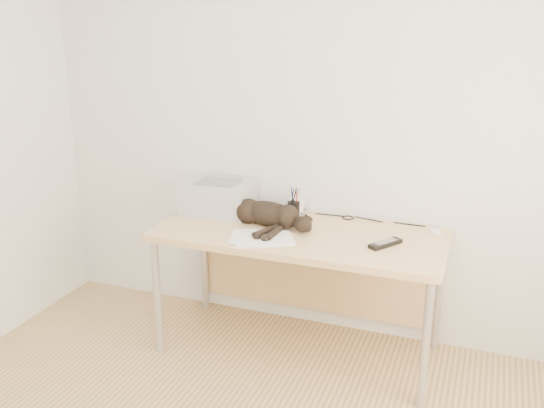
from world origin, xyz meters
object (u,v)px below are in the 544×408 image
at_px(mouse, 435,229).
at_px(cat, 266,215).
at_px(desk, 304,249).
at_px(pen_cup, 293,210).
at_px(printer, 219,197).
at_px(mug, 297,207).

bearing_deg(mouse, cat, 172.26).
relative_size(desk, cat, 2.49).
distance_m(cat, pen_cup, 0.20).
bearing_deg(mouse, desk, 172.12).
bearing_deg(cat, desk, 25.12).
xyz_separation_m(printer, mug, (0.46, 0.11, -0.04)).
xyz_separation_m(desk, mouse, (0.71, 0.17, 0.15)).
relative_size(desk, mouse, 15.38).
height_order(pen_cup, mouse, pen_cup).
bearing_deg(mug, cat, -113.00).
bearing_deg(cat, mug, 78.01).
distance_m(printer, mug, 0.48).
xyz_separation_m(printer, pen_cup, (0.47, 0.04, -0.04)).
bearing_deg(printer, mouse, 3.84).
bearing_deg(mug, printer, -166.65).
relative_size(cat, mug, 6.08).
bearing_deg(pen_cup, mug, 91.61).
relative_size(printer, mug, 4.04).
distance_m(cat, mouse, 0.94).
height_order(printer, mouse, printer).
relative_size(cat, mouse, 6.18).
relative_size(pen_cup, mouse, 1.78).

